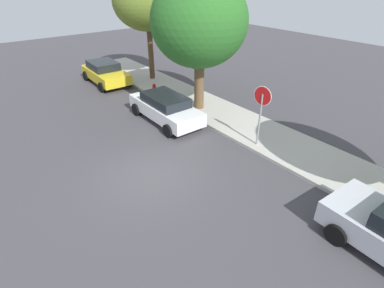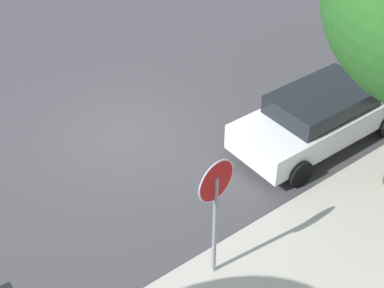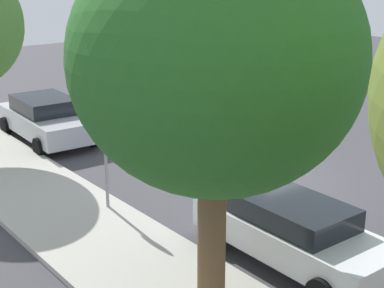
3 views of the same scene
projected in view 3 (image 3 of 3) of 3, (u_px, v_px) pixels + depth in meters
name	position (u px, v px, depth m)	size (l,w,h in m)	color
ground_plane	(269.00, 182.00, 16.70)	(60.00, 60.00, 0.00)	#423F44
sidewalk_curb	(94.00, 235.00, 13.36)	(32.00, 2.89, 0.14)	#B2ADA3
stop_sign	(105.00, 139.00, 14.18)	(0.81, 0.11, 2.77)	gray
parked_car_white	(293.00, 231.00, 12.05)	(4.50, 1.95, 1.40)	white
parked_car_silver	(46.00, 118.00, 20.31)	(4.67, 2.27, 1.51)	silver
street_tree_near_corner	(216.00, 60.00, 9.36)	(4.78, 4.78, 6.76)	brown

